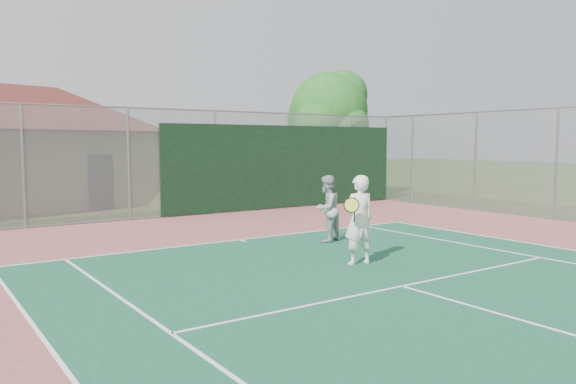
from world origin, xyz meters
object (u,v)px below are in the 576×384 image
(clubhouse, at_px, (22,134))
(player_white_front, at_px, (359,221))
(player_grey_back, at_px, (327,209))
(tree, at_px, (331,114))

(clubhouse, xyz_separation_m, player_white_front, (3.36, -15.91, -1.86))
(clubhouse, xyz_separation_m, player_grey_back, (4.47, -13.53, -1.94))
(clubhouse, bearing_deg, tree, -27.78)
(clubhouse, height_order, player_grey_back, clubhouse)
(clubhouse, height_order, tree, tree)
(player_grey_back, bearing_deg, tree, -148.53)
(tree, relative_size, player_grey_back, 3.44)
(tree, distance_m, player_grey_back, 11.36)
(player_white_front, distance_m, player_grey_back, 2.63)
(player_white_front, height_order, player_grey_back, player_white_front)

